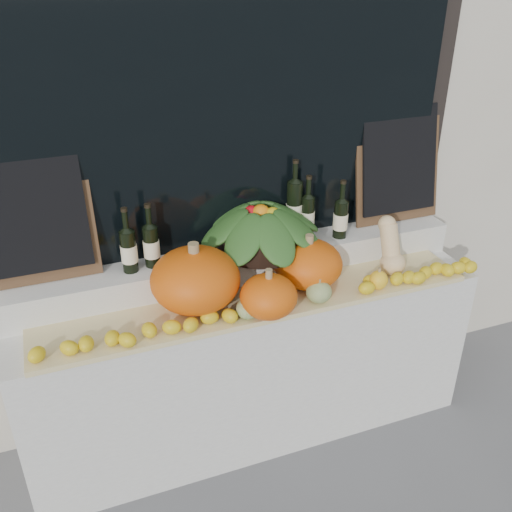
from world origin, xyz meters
TOP-DOWN VIEW (x-y plane):
  - display_sill at (0.00, 1.52)m, footprint 2.30×0.55m
  - rear_tier at (0.00, 1.68)m, footprint 2.30×0.25m
  - straw_bedding at (0.00, 1.40)m, footprint 2.10×0.32m
  - pumpkin_left at (-0.29, 1.46)m, footprint 0.50×0.50m
  - pumpkin_right at (0.27, 1.46)m, footprint 0.35×0.35m
  - pumpkin_center at (-0.00, 1.28)m, footprint 0.34×0.34m
  - butternut_squash at (0.72, 1.43)m, footprint 0.13×0.20m
  - decorative_gourds at (0.14, 1.29)m, footprint 0.78×0.14m
  - lemon_heap at (0.00, 1.29)m, footprint 2.20×0.16m
  - produce_bowl at (0.11, 1.66)m, footprint 0.67×0.67m
  - wine_bottle_far_left at (-0.55, 1.66)m, footprint 0.08×0.08m
  - wine_bottle_near_left at (-0.44, 1.67)m, footprint 0.08×0.08m
  - wine_bottle_tall at (0.31, 1.72)m, footprint 0.08×0.08m
  - wine_bottle_near_right at (0.38, 1.70)m, footprint 0.08×0.08m
  - wine_bottle_far_right at (0.53, 1.63)m, footprint 0.08×0.08m
  - chalkboard_left at (-0.92, 1.74)m, footprint 0.50×0.14m
  - chalkboard_right at (0.92, 1.74)m, footprint 0.50×0.14m

SIDE VIEW (x-z plane):
  - display_sill at x=0.00m, z-range 0.00..0.88m
  - straw_bedding at x=0.00m, z-range 0.88..0.90m
  - lemon_heap at x=0.00m, z-range 0.91..0.97m
  - decorative_gourds at x=0.14m, z-range 0.88..1.04m
  - rear_tier at x=0.00m, z-range 0.88..1.04m
  - pumpkin_center at x=0.00m, z-range 0.91..1.10m
  - pumpkin_right at x=0.27m, z-range 0.91..1.14m
  - butternut_squash at x=0.72m, z-range 0.89..1.17m
  - pumpkin_left at x=-0.29m, z-range 0.91..1.19m
  - wine_bottle_far_right at x=0.53m, z-range 0.99..1.30m
  - wine_bottle_near_left at x=-0.44m, z-range 0.99..1.30m
  - wine_bottle_far_left at x=-0.55m, z-range 0.99..1.31m
  - wine_bottle_near_right at x=0.38m, z-range 0.99..1.32m
  - produce_bowl at x=0.11m, z-range 1.04..1.28m
  - wine_bottle_tall at x=0.31m, z-range 0.99..1.40m
  - chalkboard_left at x=-0.92m, z-range 1.05..1.67m
  - chalkboard_right at x=0.92m, z-range 1.05..1.67m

